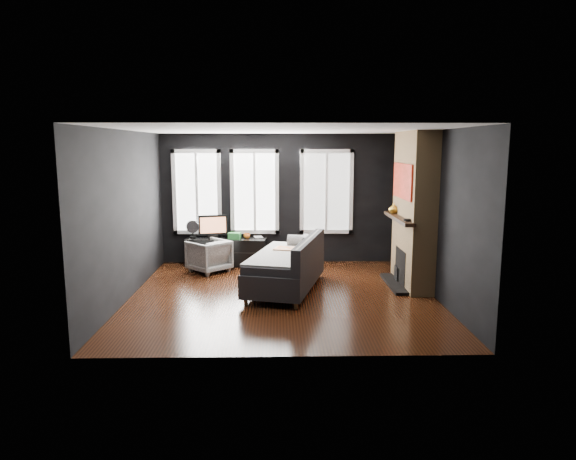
{
  "coord_description": "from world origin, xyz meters",
  "views": [
    {
      "loc": [
        -0.08,
        -8.21,
        2.45
      ],
      "look_at": [
        0.1,
        0.3,
        1.05
      ],
      "focal_mm": 32.0,
      "sensor_mm": 36.0,
      "label": 1
    }
  ],
  "objects_px": {
    "armchair": "(209,254)",
    "mantel_vase": "(394,208)",
    "book": "(254,232)",
    "mug": "(247,235)",
    "sofa": "(286,263)",
    "monitor": "(213,225)",
    "media_console": "(227,251)"
  },
  "relations": [
    {
      "from": "armchair",
      "to": "book",
      "type": "height_order",
      "value": "book"
    },
    {
      "from": "armchair",
      "to": "mug",
      "type": "xyz_separation_m",
      "value": [
        0.72,
        0.53,
        0.28
      ]
    },
    {
      "from": "sofa",
      "to": "armchair",
      "type": "xyz_separation_m",
      "value": [
        -1.48,
        1.32,
        -0.12
      ]
    },
    {
      "from": "armchair",
      "to": "media_console",
      "type": "relative_size",
      "value": 0.42
    },
    {
      "from": "armchair",
      "to": "monitor",
      "type": "xyz_separation_m",
      "value": [
        0.02,
        0.61,
        0.49
      ]
    },
    {
      "from": "sofa",
      "to": "media_console",
      "type": "distance_m",
      "value": 2.25
    },
    {
      "from": "media_console",
      "to": "mug",
      "type": "xyz_separation_m",
      "value": [
        0.43,
        -0.05,
        0.35
      ]
    },
    {
      "from": "mantel_vase",
      "to": "sofa",
      "type": "bearing_deg",
      "value": -160.29
    },
    {
      "from": "sofa",
      "to": "monitor",
      "type": "relative_size",
      "value": 3.55
    },
    {
      "from": "sofa",
      "to": "book",
      "type": "bearing_deg",
      "value": 122.27
    },
    {
      "from": "sofa",
      "to": "mantel_vase",
      "type": "xyz_separation_m",
      "value": [
        1.99,
        0.71,
        0.86
      ]
    },
    {
      "from": "armchair",
      "to": "monitor",
      "type": "relative_size",
      "value": 1.15
    },
    {
      "from": "armchair",
      "to": "mug",
      "type": "relative_size",
      "value": 5.24
    },
    {
      "from": "armchair",
      "to": "mantel_vase",
      "type": "bearing_deg",
      "value": 124.65
    },
    {
      "from": "mantel_vase",
      "to": "monitor",
      "type": "bearing_deg",
      "value": 160.63
    },
    {
      "from": "sofa",
      "to": "mantel_vase",
      "type": "relative_size",
      "value": 11.37
    },
    {
      "from": "mug",
      "to": "mantel_vase",
      "type": "distance_m",
      "value": 3.06
    },
    {
      "from": "monitor",
      "to": "book",
      "type": "relative_size",
      "value": 2.74
    },
    {
      "from": "armchair",
      "to": "mug",
      "type": "height_order",
      "value": "same"
    },
    {
      "from": "mug",
      "to": "mantel_vase",
      "type": "relative_size",
      "value": 0.7
    },
    {
      "from": "sofa",
      "to": "mug",
      "type": "height_order",
      "value": "sofa"
    },
    {
      "from": "mug",
      "to": "monitor",
      "type": "bearing_deg",
      "value": 173.41
    },
    {
      "from": "mug",
      "to": "mantel_vase",
      "type": "xyz_separation_m",
      "value": [
        2.76,
        -1.14,
        0.69
      ]
    },
    {
      "from": "mug",
      "to": "book",
      "type": "xyz_separation_m",
      "value": [
        0.15,
        0.09,
        0.04
      ]
    },
    {
      "from": "sofa",
      "to": "media_console",
      "type": "bearing_deg",
      "value": 136.77
    },
    {
      "from": "armchair",
      "to": "monitor",
      "type": "bearing_deg",
      "value": -137.15
    },
    {
      "from": "sofa",
      "to": "armchair",
      "type": "relative_size",
      "value": 3.09
    },
    {
      "from": "sofa",
      "to": "mug",
      "type": "bearing_deg",
      "value": 127.19
    },
    {
      "from": "armchair",
      "to": "media_console",
      "type": "bearing_deg",
      "value": -162.0
    },
    {
      "from": "media_console",
      "to": "monitor",
      "type": "relative_size",
      "value": 2.7
    },
    {
      "from": "armchair",
      "to": "book",
      "type": "distance_m",
      "value": 1.12
    },
    {
      "from": "sofa",
      "to": "mantel_vase",
      "type": "bearing_deg",
      "value": 34.41
    }
  ]
}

